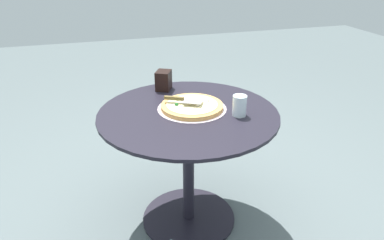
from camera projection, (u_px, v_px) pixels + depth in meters
The scene contains 6 objects.
ground_plane at pixel (189, 218), 2.25m from camera, with size 10.00×10.00×0.00m, color slate.
patio_table at pixel (188, 146), 2.03m from camera, with size 0.98×0.98×0.73m.
pizza_on_tray at pixel (192, 106), 1.96m from camera, with size 0.38×0.38×0.05m.
pizza_server at pixel (183, 99), 1.96m from camera, with size 0.21×0.14×0.02m.
drinking_cup at pixel (239, 106), 1.87m from camera, with size 0.07×0.07×0.11m, color white.
napkin_dispenser at pixel (164, 80), 2.22m from camera, with size 0.10×0.08×0.12m, color black.
Camera 1 is at (0.48, 1.70, 1.53)m, focal length 33.62 mm.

